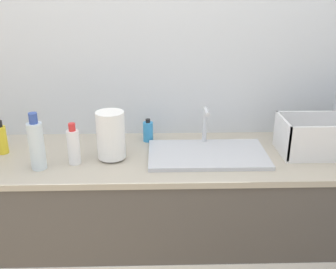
{
  "coord_description": "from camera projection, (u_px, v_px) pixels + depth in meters",
  "views": [
    {
      "loc": [
        0.09,
        -1.53,
        1.75
      ],
      "look_at": [
        0.13,
        0.27,
        1.04
      ],
      "focal_mm": 42.0,
      "sensor_mm": 36.0,
      "label": 1
    }
  ],
  "objects": [
    {
      "name": "wall_back",
      "position": [
        142.0,
        67.0,
        2.17
      ],
      "size": [
        4.59,
        0.06,
        2.6
      ],
      "color": "silver",
      "rests_on": "ground_plane"
    },
    {
      "name": "dish_rack",
      "position": [
        313.0,
        140.0,
        2.0
      ],
      "size": [
        0.34,
        0.25,
        0.19
      ],
      "color": "white",
      "rests_on": "counter_cabinet"
    },
    {
      "name": "bottle_white_spray",
      "position": [
        74.0,
        146.0,
        1.88
      ],
      "size": [
        0.06,
        0.06,
        0.21
      ],
      "color": "white",
      "rests_on": "counter_cabinet"
    },
    {
      "name": "bottle_clear",
      "position": [
        37.0,
        145.0,
        1.82
      ],
      "size": [
        0.07,
        0.07,
        0.28
      ],
      "color": "silver",
      "rests_on": "counter_cabinet"
    },
    {
      "name": "bottle_yellow",
      "position": [
        1.0,
        139.0,
        2.0
      ],
      "size": [
        0.06,
        0.06,
        0.18
      ],
      "color": "yellow",
      "rests_on": "counter_cabinet"
    },
    {
      "name": "paper_towel_roll",
      "position": [
        111.0,
        135.0,
        1.92
      ],
      "size": [
        0.14,
        0.14,
        0.24
      ],
      "color": "#4C4C51",
      "rests_on": "counter_cabinet"
    },
    {
      "name": "counter_cabinet",
      "position": [
        144.0,
        230.0,
        2.17
      ],
      "size": [
        2.21,
        0.62,
        0.92
      ],
      "color": "#514C47",
      "rests_on": "ground_plane"
    },
    {
      "name": "sink",
      "position": [
        207.0,
        153.0,
        1.99
      ],
      "size": [
        0.59,
        0.35,
        0.22
      ],
      "color": "silver",
      "rests_on": "counter_cabinet"
    },
    {
      "name": "soap_dispenser",
      "position": [
        148.0,
        131.0,
        2.16
      ],
      "size": [
        0.06,
        0.06,
        0.13
      ],
      "color": "#338CCC",
      "rests_on": "counter_cabinet"
    }
  ]
}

